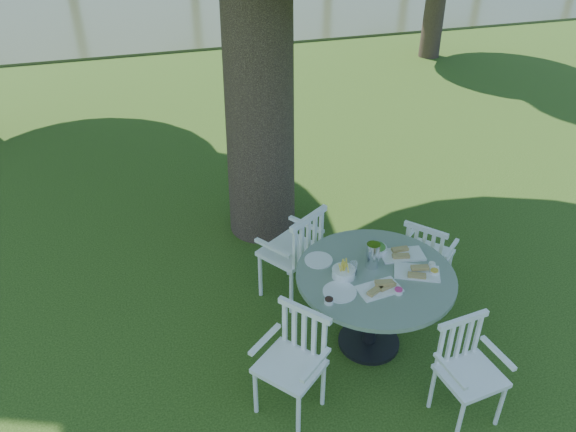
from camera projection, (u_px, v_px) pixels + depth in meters
name	position (u px, v px, depth m)	size (l,w,h in m)	color
ground	(294.00, 296.00, 5.75)	(140.00, 140.00, 0.00)	#1A360B
table	(374.00, 289.00, 4.84)	(1.36, 1.36, 0.81)	black
chair_ne	(426.00, 253.00, 5.52)	(0.59, 0.59, 0.86)	white
chair_nw	(298.00, 249.00, 5.43)	(0.69, 0.68, 1.02)	white
chair_sw	(296.00, 353.00, 4.35)	(0.63, 0.63, 0.92)	white
chair_se	(465.00, 362.00, 4.31)	(0.49, 0.46, 0.88)	white
tableware	(369.00, 265.00, 4.77)	(1.11, 0.76, 0.23)	white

